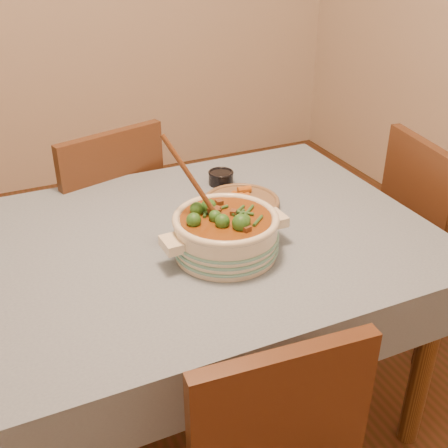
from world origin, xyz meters
The scene contains 7 objects.
floor centered at (0.00, 0.00, 0.00)m, with size 4.50×4.50×0.00m, color #492F15.
dining_table centered at (0.00, 0.00, 0.66)m, with size 1.68×1.08×0.76m.
stew_casserole centered at (0.15, -0.13, 0.83)m, with size 0.39×0.31×0.37m.
condiment_bowl centered at (0.34, 0.32, 0.78)m, with size 0.11×0.11×0.05m.
fried_plate centered at (0.33, 0.13, 0.77)m, with size 0.32×0.32×0.04m.
chair_far centered at (-0.04, 0.65, 0.53)m, with size 0.54×0.54×0.93m.
chair_right centered at (1.14, 0.01, 0.52)m, with size 0.48×0.48×0.91m.
Camera 1 is at (-0.44, -1.41, 1.65)m, focal length 45.00 mm.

